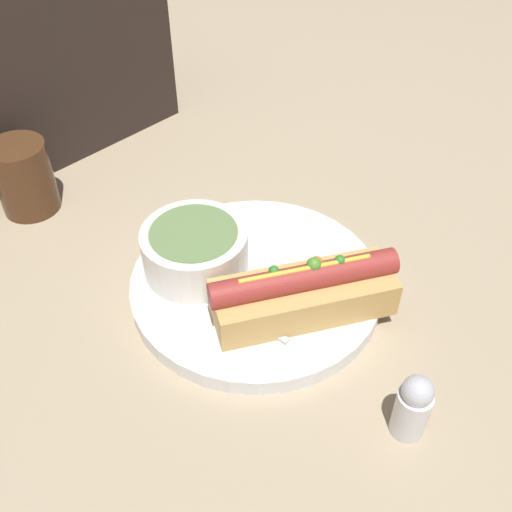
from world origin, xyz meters
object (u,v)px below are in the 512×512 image
object	(u,v)px
hot_dog	(303,292)
soup_bowl	(195,248)
drinking_glass	(24,177)
salt_shaker	(413,406)
spoon	(196,280)

from	to	relation	value
hot_dog	soup_bowl	xyz separation A→B (m)	(-0.03, 0.12, 0.00)
hot_dog	drinking_glass	world-z (taller)	drinking_glass
salt_shaker	spoon	bearing A→B (deg)	94.69
soup_bowl	spoon	xyz separation A→B (m)	(-0.02, -0.02, -0.02)
drinking_glass	salt_shaker	distance (m)	0.51
salt_shaker	drinking_glass	bearing A→B (deg)	97.03
hot_dog	spoon	world-z (taller)	hot_dog
soup_bowl	salt_shaker	distance (m)	0.27
spoon	soup_bowl	bearing A→B (deg)	-45.62
spoon	drinking_glass	size ratio (longest dim) A/B	1.82
hot_dog	drinking_glass	xyz separation A→B (m)	(-0.09, 0.36, 0.00)
soup_bowl	salt_shaker	world-z (taller)	salt_shaker
soup_bowl	drinking_glass	size ratio (longest dim) A/B	1.25
drinking_glass	salt_shaker	bearing A→B (deg)	-82.97
soup_bowl	spoon	distance (m)	0.03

